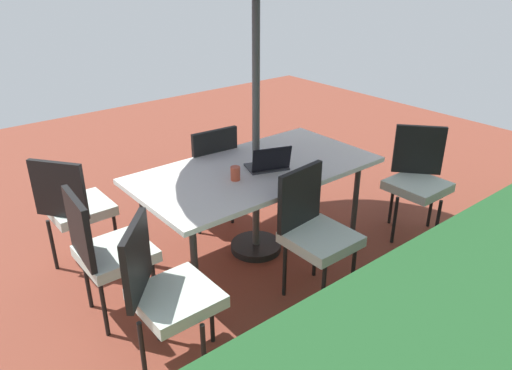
{
  "coord_description": "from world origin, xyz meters",
  "views": [
    {
      "loc": [
        2.29,
        2.82,
        2.32
      ],
      "look_at": [
        0.0,
        0.0,
        0.62
      ],
      "focal_mm": 34.12,
      "sensor_mm": 36.0,
      "label": 1
    }
  ],
  "objects_px": {
    "chair_north": "(314,229)",
    "laptop": "(268,164)",
    "chair_northwest": "(418,177)",
    "chair_southeast": "(74,205)",
    "cup": "(235,173)",
    "dining_table": "(256,173)",
    "chair_east": "(106,248)",
    "chair_northeast": "(165,289)",
    "chair_south": "(208,170)"
  },
  "relations": [
    {
      "from": "chair_northeast",
      "to": "cup",
      "type": "height_order",
      "value": "chair_northeast"
    },
    {
      "from": "chair_east",
      "to": "chair_northwest",
      "type": "bearing_deg",
      "value": -98.95
    },
    {
      "from": "cup",
      "to": "chair_northeast",
      "type": "bearing_deg",
      "value": 31.18
    },
    {
      "from": "chair_south",
      "to": "chair_northeast",
      "type": "relative_size",
      "value": 1.0
    },
    {
      "from": "cup",
      "to": "chair_south",
      "type": "bearing_deg",
      "value": -107.27
    },
    {
      "from": "dining_table",
      "to": "chair_south",
      "type": "height_order",
      "value": "chair_south"
    },
    {
      "from": "chair_east",
      "to": "dining_table",
      "type": "bearing_deg",
      "value": -84.33
    },
    {
      "from": "chair_east",
      "to": "chair_northeast",
      "type": "xyz_separation_m",
      "value": [
        -0.09,
        0.64,
        0.0
      ]
    },
    {
      "from": "chair_northeast",
      "to": "chair_southeast",
      "type": "bearing_deg",
      "value": 42.35
    },
    {
      "from": "dining_table",
      "to": "chair_northwest",
      "type": "bearing_deg",
      "value": 153.6
    },
    {
      "from": "chair_east",
      "to": "laptop",
      "type": "relative_size",
      "value": 2.55
    },
    {
      "from": "dining_table",
      "to": "laptop",
      "type": "bearing_deg",
      "value": 120.36
    },
    {
      "from": "chair_southeast",
      "to": "chair_northeast",
      "type": "distance_m",
      "value": 1.41
    },
    {
      "from": "chair_north",
      "to": "chair_northeast",
      "type": "relative_size",
      "value": 1.0
    },
    {
      "from": "chair_north",
      "to": "chair_northwest",
      "type": "bearing_deg",
      "value": -3.15
    },
    {
      "from": "cup",
      "to": "chair_east",
      "type": "bearing_deg",
      "value": -3.09
    },
    {
      "from": "dining_table",
      "to": "chair_south",
      "type": "relative_size",
      "value": 2.04
    },
    {
      "from": "laptop",
      "to": "cup",
      "type": "height_order",
      "value": "laptop"
    },
    {
      "from": "chair_southeast",
      "to": "chair_northeast",
      "type": "xyz_separation_m",
      "value": [
        -0.02,
        1.41,
        0.0
      ]
    },
    {
      "from": "chair_northwest",
      "to": "chair_north",
      "type": "bearing_deg",
      "value": -127.97
    },
    {
      "from": "chair_northwest",
      "to": "chair_northeast",
      "type": "height_order",
      "value": "same"
    },
    {
      "from": "chair_north",
      "to": "cup",
      "type": "bearing_deg",
      "value": 103.55
    },
    {
      "from": "chair_north",
      "to": "laptop",
      "type": "distance_m",
      "value": 0.7
    },
    {
      "from": "dining_table",
      "to": "laptop",
      "type": "height_order",
      "value": "laptop"
    },
    {
      "from": "dining_table",
      "to": "chair_southeast",
      "type": "xyz_separation_m",
      "value": [
        1.26,
        -0.74,
        -0.17
      ]
    },
    {
      "from": "chair_northeast",
      "to": "laptop",
      "type": "distance_m",
      "value": 1.44
    },
    {
      "from": "chair_north",
      "to": "chair_southeast",
      "type": "relative_size",
      "value": 1.0
    },
    {
      "from": "chair_east",
      "to": "chair_south",
      "type": "relative_size",
      "value": 1.0
    },
    {
      "from": "chair_south",
      "to": "chair_northeast",
      "type": "xyz_separation_m",
      "value": [
        1.19,
        1.32,
        0.0
      ]
    },
    {
      "from": "chair_north",
      "to": "cup",
      "type": "xyz_separation_m",
      "value": [
        0.23,
        -0.64,
        0.28
      ]
    },
    {
      "from": "chair_northwest",
      "to": "laptop",
      "type": "xyz_separation_m",
      "value": [
        1.27,
        -0.57,
        0.27
      ]
    },
    {
      "from": "laptop",
      "to": "cup",
      "type": "relative_size",
      "value": 3.57
    },
    {
      "from": "chair_north",
      "to": "chair_northeast",
      "type": "xyz_separation_m",
      "value": [
        1.19,
        -0.06,
        0.0
      ]
    },
    {
      "from": "dining_table",
      "to": "laptop",
      "type": "xyz_separation_m",
      "value": [
        -0.05,
        0.09,
        0.1
      ]
    },
    {
      "from": "chair_southeast",
      "to": "cup",
      "type": "distance_m",
      "value": 1.31
    },
    {
      "from": "chair_northwest",
      "to": "cup",
      "type": "bearing_deg",
      "value": -150.5
    },
    {
      "from": "chair_southeast",
      "to": "laptop",
      "type": "distance_m",
      "value": 1.57
    },
    {
      "from": "chair_south",
      "to": "laptop",
      "type": "relative_size",
      "value": 2.55
    },
    {
      "from": "chair_east",
      "to": "chair_northwest",
      "type": "distance_m",
      "value": 2.73
    },
    {
      "from": "dining_table",
      "to": "chair_northwest",
      "type": "height_order",
      "value": "chair_northwest"
    },
    {
      "from": "dining_table",
      "to": "chair_east",
      "type": "height_order",
      "value": "chair_east"
    },
    {
      "from": "chair_south",
      "to": "chair_southeast",
      "type": "bearing_deg",
      "value": 0.28
    },
    {
      "from": "chair_east",
      "to": "cup",
      "type": "xyz_separation_m",
      "value": [
        -1.05,
        0.06,
        0.28
      ]
    },
    {
      "from": "chair_north",
      "to": "cup",
      "type": "relative_size",
      "value": 9.12
    },
    {
      "from": "chair_east",
      "to": "chair_southeast",
      "type": "height_order",
      "value": "same"
    },
    {
      "from": "cup",
      "to": "dining_table",
      "type": "bearing_deg",
      "value": -162.52
    },
    {
      "from": "chair_northwest",
      "to": "chair_southeast",
      "type": "height_order",
      "value": "same"
    },
    {
      "from": "chair_east",
      "to": "chair_northwest",
      "type": "relative_size",
      "value": 1.0
    },
    {
      "from": "dining_table",
      "to": "chair_southeast",
      "type": "bearing_deg",
      "value": -30.33
    },
    {
      "from": "dining_table",
      "to": "chair_northwest",
      "type": "relative_size",
      "value": 2.04
    }
  ]
}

